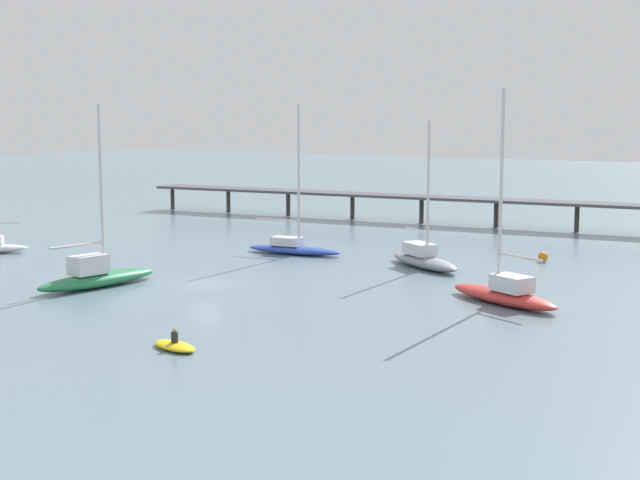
{
  "coord_description": "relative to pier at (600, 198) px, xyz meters",
  "views": [
    {
      "loc": [
        41.84,
        -49.12,
        11.82
      ],
      "look_at": [
        0.0,
        15.03,
        1.5
      ],
      "focal_mm": 51.17,
      "sensor_mm": 36.0,
      "label": 1
    }
  ],
  "objects": [
    {
      "name": "sailboat_green",
      "position": [
        -20.74,
        -49.48,
        -2.77
      ],
      "size": [
        3.27,
        10.01,
        12.72
      ],
      "color": "#287F4C",
      "rests_on": "ground_plane"
    },
    {
      "name": "mooring_buoy_outer",
      "position": [
        1.62,
        -21.37,
        -3.25
      ],
      "size": [
        0.83,
        0.83,
        0.83
      ],
      "primitive_type": "sphere",
      "color": "orange",
      "rests_on": "ground_plane"
    },
    {
      "name": "sailboat_red",
      "position": [
        5.44,
        -39.32,
        -2.83
      ],
      "size": [
        9.18,
        5.8,
        13.62
      ],
      "color": "red",
      "rests_on": "ground_plane"
    },
    {
      "name": "dinghy_yellow",
      "position": [
        -4.42,
        -59.46,
        -3.46
      ],
      "size": [
        3.34,
        2.11,
        1.14
      ],
      "color": "yellow",
      "rests_on": "ground_plane"
    },
    {
      "name": "sailboat_gray",
      "position": [
        -5.4,
        -29.26,
        -2.88
      ],
      "size": [
        8.9,
        6.85,
        11.56
      ],
      "color": "gray",
      "rests_on": "ground_plane"
    },
    {
      "name": "pier",
      "position": [
        0.0,
        0.0,
        0.0
      ],
      "size": [
        79.4,
        12.2,
        6.36
      ],
      "color": "#4C4C51",
      "rests_on": "ground_plane"
    },
    {
      "name": "sailboat_blue",
      "position": [
        -18.11,
        -29.08,
        -2.92
      ],
      "size": [
        9.14,
        3.29,
        12.94
      ],
      "color": "#2D4CB7",
      "rests_on": "ground_plane"
    },
    {
      "name": "ground_plane",
      "position": [
        -15.08,
        -44.49,
        -3.66
      ],
      "size": [
        400.0,
        400.0,
        0.0
      ],
      "primitive_type": "plane",
      "color": "slate"
    }
  ]
}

